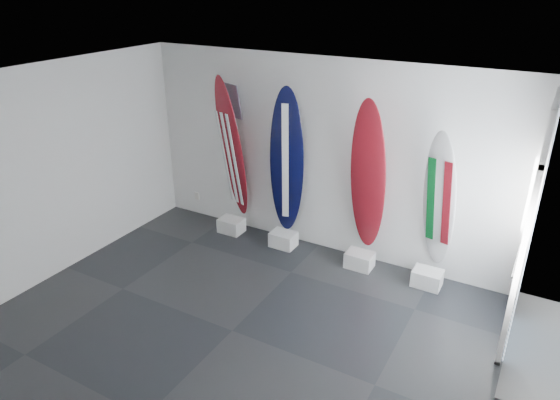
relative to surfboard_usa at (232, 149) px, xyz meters
The scene contains 16 objects.
floor 3.09m from the surfboard_usa, 56.65° to the right, with size 6.00×6.00×0.00m, color black.
ceiling 3.14m from the surfboard_usa, 56.65° to the right, with size 6.00×6.00×0.00m, color white.
wall_back 1.52m from the surfboard_usa, ahead, with size 6.00×6.00×0.00m, color white.
wall_front 5.01m from the surfboard_usa, 72.57° to the right, with size 6.00×6.00×0.00m, color white.
wall_left 2.73m from the surfboard_usa, 123.33° to the right, with size 5.00×5.00×0.00m, color white.
wall_right 5.05m from the surfboard_usa, 26.87° to the right, with size 5.00×5.00×0.00m, color white.
display_block_usa 1.34m from the surfboard_usa, 90.00° to the right, with size 0.40×0.30×0.24m, color silver.
surfboard_usa is the anchor object (origin of this frame).
display_block_navy 1.68m from the surfboard_usa, ahead, with size 0.40×0.30×0.24m, color silver.
surfboard_navy 1.01m from the surfboard_usa, ahead, with size 0.53×0.08×2.35m, color black.
display_block_swiss 2.68m from the surfboard_usa, ahead, with size 0.40×0.30×0.24m, color silver.
surfboard_swiss 2.32m from the surfboard_usa, ahead, with size 0.53×0.08×2.36m, color maroon.
display_block_italy 3.59m from the surfboard_usa, ahead, with size 0.40×0.30×0.24m, color silver.
surfboard_italy 3.34m from the surfboard_usa, ahead, with size 0.47×0.08×2.08m, color silver.
wall_outlet 1.47m from the surfboard_usa, 168.11° to the left, with size 0.09×0.02×0.13m, color silver.
glass_door 4.53m from the surfboard_usa, ahead, with size 0.12×1.16×2.85m, color white, non-canonical shape.
Camera 1 is at (3.01, -4.13, 4.05)m, focal length 32.59 mm.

